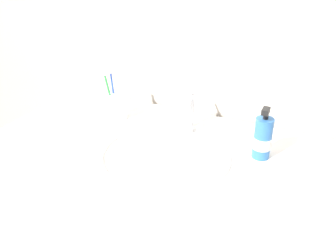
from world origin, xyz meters
The scene contains 8 objects.
tiled_wall_back centered at (0.00, 0.34, 1.20)m, with size 2.35×0.04×2.40m, color beige.
vanity_counter centered at (0.00, 0.00, 0.44)m, with size 1.15×0.60×0.87m.
sink_basin centered at (0.03, -0.03, 0.82)m, with size 0.42×0.42×0.12m.
faucet centered at (0.03, 0.17, 0.94)m, with size 0.02×0.14×0.13m.
toothbrush_cup centered at (-0.24, 0.14, 0.91)m, with size 0.07×0.07×0.09m, color white.
toothbrush_blue centered at (-0.27, 0.15, 0.98)m, with size 0.03×0.02×0.18m.
toothbrush_green centered at (-0.27, 0.12, 0.98)m, with size 0.04×0.02×0.19m.
soap_dispenser centered at (0.30, 0.09, 0.93)m, with size 0.06×0.06×0.17m.
Camera 1 is at (0.45, -0.89, 1.47)m, focal length 38.72 mm.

